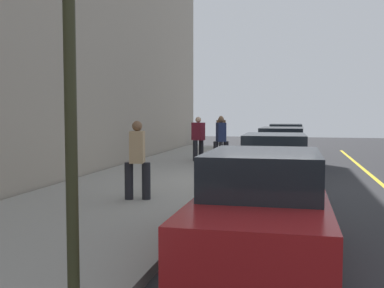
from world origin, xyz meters
name	(u,v)px	position (x,y,z in m)	size (l,w,h in m)	color
ground_plane	(268,188)	(0.00, 0.00, 0.00)	(56.00, 56.00, 0.00)	#28282B
sidewalk	(153,182)	(0.00, -3.30, 0.07)	(28.00, 4.60, 0.15)	gray
snow_bank_curb	(243,182)	(-0.26, -0.70, 0.11)	(6.15, 0.56, 0.22)	white
parked_car_silver	(286,139)	(-11.57, 0.23, 0.76)	(4.24, 1.94, 1.51)	black
parked_car_navy	(282,147)	(-5.33, 0.21, 0.76)	(4.83, 1.98, 1.51)	black
parked_car_white	(274,163)	(0.45, 0.19, 0.76)	(4.43, 1.97, 1.51)	black
parked_car_red	(262,205)	(6.11, 0.28, 0.76)	(4.25, 1.91, 1.51)	black
pedestrian_brown_coat	(221,131)	(-11.88, -3.21, 1.10)	(0.58, 0.53, 1.78)	black
pedestrian_burgundy_coat	(198,137)	(-5.44, -3.10, 1.09)	(0.55, 0.56, 1.77)	black
pedestrian_tan_coat	(137,158)	(3.07, -2.69, 1.08)	(0.52, 0.57, 1.75)	black
pedestrian_navy_coat	(221,138)	(-4.65, -2.05, 1.10)	(0.56, 0.56, 1.79)	black
traffic_light_pole	(68,16)	(8.66, -1.39, 2.99)	(0.35, 0.26, 4.18)	#2D2D19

